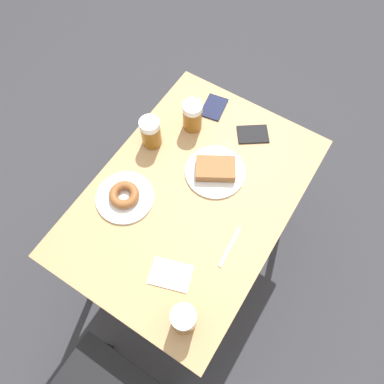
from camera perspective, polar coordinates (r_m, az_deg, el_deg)
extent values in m
plane|color=#333338|center=(2.10, 0.00, -9.09)|extent=(8.00, 8.00, 0.00)
cube|color=tan|center=(1.44, 0.00, -0.62)|extent=(0.72, 1.03, 0.03)
cylinder|color=black|center=(1.94, 15.65, 0.86)|extent=(0.04, 0.04, 0.70)
cylinder|color=black|center=(2.04, -0.43, 9.40)|extent=(0.04, 0.04, 0.70)
cylinder|color=black|center=(1.66, 0.58, -24.52)|extent=(0.04, 0.04, 0.70)
cylinder|color=black|center=(1.78, -17.47, -12.41)|extent=(0.04, 0.04, 0.70)
cylinder|color=black|center=(1.84, -13.59, -21.69)|extent=(0.03, 0.03, 0.43)
cylinder|color=white|center=(1.47, 3.54, 3.09)|extent=(0.24, 0.24, 0.01)
cube|color=brown|center=(1.45, 3.60, 3.56)|extent=(0.18, 0.16, 0.04)
cylinder|color=white|center=(1.43, -10.17, -0.82)|extent=(0.22, 0.22, 0.01)
torus|color=brown|center=(1.42, -10.31, -0.43)|extent=(0.11, 0.11, 0.03)
cylinder|color=#8C5619|center=(1.24, -1.26, -18.91)|extent=(0.08, 0.08, 0.11)
cylinder|color=white|center=(1.17, -1.33, -18.48)|extent=(0.08, 0.08, 0.03)
cylinder|color=#8C5619|center=(1.55, 0.07, 11.20)|extent=(0.08, 0.08, 0.11)
cylinder|color=white|center=(1.49, 0.07, 12.77)|extent=(0.08, 0.08, 0.03)
cylinder|color=#8C5619|center=(1.51, -6.24, 8.70)|extent=(0.08, 0.08, 0.11)
cylinder|color=white|center=(1.45, -6.50, 10.22)|extent=(0.08, 0.08, 0.03)
cube|color=white|center=(1.32, -3.27, -12.46)|extent=(0.16, 0.14, 0.00)
cube|color=silver|center=(1.35, 5.78, -8.32)|extent=(0.02, 0.16, 0.00)
cube|color=black|center=(1.58, 9.25, 8.68)|extent=(0.15, 0.14, 0.01)
cube|color=#141938|center=(1.65, 3.38, 12.77)|extent=(0.11, 0.14, 0.01)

